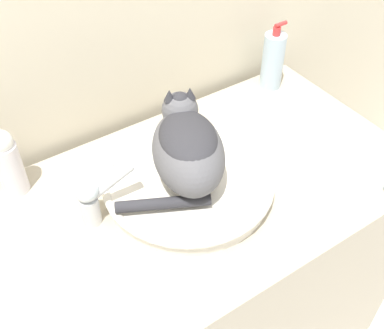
{
  "coord_description": "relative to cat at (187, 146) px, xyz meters",
  "views": [
    {
      "loc": [
        -0.42,
        -0.37,
        1.7
      ],
      "look_at": [
        0.03,
        0.31,
        0.92
      ],
      "focal_mm": 45.0,
      "sensor_mm": 36.0,
      "label": 1
    }
  ],
  "objects": [
    {
      "name": "vanity_counter",
      "position": [
        -0.04,
        -0.02,
        -0.55
      ],
      "size": [
        1.26,
        0.64,
        0.82
      ],
      "color": "#B2A893",
      "rests_on": "ground_plane"
    },
    {
      "name": "sink_basin",
      "position": [
        -0.0,
        -0.01,
        -0.11
      ],
      "size": [
        0.43,
        0.43,
        0.05
      ],
      "color": "white",
      "rests_on": "vanity_counter"
    },
    {
      "name": "cat",
      "position": [
        0.0,
        0.0,
        0.0
      ],
      "size": [
        0.34,
        0.31,
        0.18
      ],
      "rotation": [
        0.0,
        0.0,
        1.18
      ],
      "color": "#56565B",
      "rests_on": "sink_basin"
    },
    {
      "name": "faucet",
      "position": [
        -0.24,
        0.03,
        -0.06
      ],
      "size": [
        0.14,
        0.06,
        0.15
      ],
      "rotation": [
        0.0,
        0.0,
        -0.17
      ],
      "color": "silver",
      "rests_on": "vanity_counter"
    },
    {
      "name": "lotion_bottle_white",
      "position": [
        -0.36,
        0.23,
        -0.05
      ],
      "size": [
        0.06,
        0.06,
        0.19
      ],
      "color": "silver",
      "rests_on": "vanity_counter"
    },
    {
      "name": "soap_pump_bottle",
      "position": [
        0.47,
        0.23,
        -0.05
      ],
      "size": [
        0.07,
        0.07,
        0.22
      ],
      "color": "silver",
      "rests_on": "vanity_counter"
    }
  ]
}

